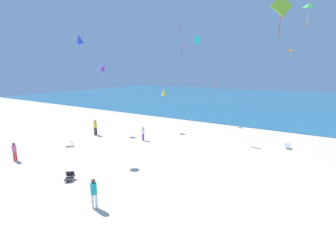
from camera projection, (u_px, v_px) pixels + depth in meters
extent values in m
plane|color=beige|center=(175.00, 143.00, 22.69)|extent=(120.00, 120.00, 0.00)
cube|color=#236084|center=(259.00, 100.00, 56.16)|extent=(120.00, 60.00, 0.05)
cube|color=white|center=(68.00, 145.00, 21.70)|extent=(0.74, 0.75, 0.03)
cube|color=white|center=(72.00, 142.00, 21.78)|extent=(0.57, 0.50, 0.39)
cylinder|color=#B7B7BC|center=(67.00, 146.00, 21.42)|extent=(0.02, 0.02, 0.18)
cylinder|color=#B7B7BC|center=(67.00, 145.00, 21.89)|extent=(0.02, 0.02, 0.18)
cube|color=white|center=(288.00, 147.00, 21.09)|extent=(0.53, 0.51, 0.03)
cube|color=white|center=(288.00, 145.00, 20.85)|extent=(0.50, 0.22, 0.43)
cylinder|color=#B7B7BC|center=(285.00, 147.00, 21.36)|extent=(0.02, 0.02, 0.16)
cylinder|color=#B7B7BC|center=(291.00, 148.00, 21.07)|extent=(0.02, 0.02, 0.16)
cube|color=black|center=(69.00, 179.00, 14.87)|extent=(0.76, 0.76, 0.03)
cube|color=black|center=(70.00, 174.00, 15.12)|extent=(0.52, 0.48, 0.40)
cylinder|color=#B7B7BC|center=(73.00, 181.00, 14.76)|extent=(0.02, 0.02, 0.16)
cylinder|color=#B7B7BC|center=(64.00, 181.00, 14.69)|extent=(0.02, 0.02, 0.16)
cylinder|color=white|center=(96.00, 201.00, 11.89)|extent=(0.14, 0.14, 0.80)
cylinder|color=white|center=(93.00, 201.00, 11.87)|extent=(0.14, 0.14, 0.80)
cylinder|color=#19ADB2|center=(94.00, 188.00, 11.74)|extent=(0.45, 0.45, 0.60)
sphere|color=brown|center=(93.00, 181.00, 11.66)|extent=(0.22, 0.22, 0.22)
cylinder|color=red|center=(16.00, 156.00, 18.24)|extent=(0.13, 0.13, 0.73)
cylinder|color=red|center=(14.00, 157.00, 18.09)|extent=(0.13, 0.13, 0.73)
cylinder|color=#D8599E|center=(14.00, 149.00, 18.04)|extent=(0.34, 0.34, 0.55)
sphere|color=brown|center=(13.00, 144.00, 17.97)|extent=(0.20, 0.20, 0.20)
cylinder|color=black|center=(96.00, 131.00, 25.55)|extent=(0.15, 0.15, 0.86)
cylinder|color=black|center=(95.00, 131.00, 25.40)|extent=(0.15, 0.15, 0.86)
cylinder|color=yellow|center=(95.00, 125.00, 25.33)|extent=(0.39, 0.39, 0.64)
sphere|color=tan|center=(95.00, 121.00, 25.25)|extent=(0.24, 0.24, 0.24)
cylinder|color=purple|center=(144.00, 137.00, 23.43)|extent=(0.12, 0.12, 0.70)
cylinder|color=purple|center=(143.00, 137.00, 23.55)|extent=(0.12, 0.12, 0.70)
cylinder|color=white|center=(143.00, 131.00, 23.37)|extent=(0.36, 0.36, 0.52)
sphere|color=tan|center=(143.00, 128.00, 23.30)|extent=(0.19, 0.19, 0.19)
cube|color=#1EADAD|center=(197.00, 40.00, 23.31)|extent=(1.03, 0.36, 1.07)
cylinder|color=#1EADAD|center=(197.00, 47.00, 23.45)|extent=(0.06, 0.16, 0.65)
cone|color=blue|center=(79.00, 39.00, 18.30)|extent=(0.85, 0.75, 0.87)
cylinder|color=purple|center=(80.00, 48.00, 18.42)|extent=(0.06, 0.04, 0.60)
pyramid|color=green|center=(309.00, 5.00, 15.61)|extent=(0.68, 0.52, 0.28)
cylinder|color=yellow|center=(307.00, 20.00, 15.80)|extent=(0.04, 0.10, 0.96)
cube|color=red|center=(181.00, 24.00, 34.03)|extent=(0.25, 0.52, 0.55)
cylinder|color=purple|center=(181.00, 29.00, 34.17)|extent=(0.19, 0.12, 1.04)
pyramid|color=orange|center=(292.00, 50.00, 27.61)|extent=(0.78, 0.85, 0.43)
cylinder|color=yellow|center=(291.00, 56.00, 27.74)|extent=(0.11, 0.08, 0.43)
cube|color=#DB3DA8|center=(182.00, 46.00, 32.89)|extent=(0.22, 0.54, 0.52)
cylinder|color=black|center=(182.00, 51.00, 33.03)|extent=(0.12, 0.10, 1.04)
cube|color=#99DB33|center=(281.00, 6.00, 11.19)|extent=(0.90, 0.73, 1.08)
cylinder|color=red|center=(280.00, 26.00, 11.37)|extent=(0.07, 0.06, 1.03)
pyramid|color=black|center=(215.00, 80.00, 29.97)|extent=(0.70, 0.67, 0.22)
cylinder|color=red|center=(215.00, 85.00, 30.11)|extent=(0.06, 0.07, 0.73)
cone|color=yellow|center=(164.00, 93.00, 26.71)|extent=(0.70, 0.80, 0.78)
cylinder|color=#DB3DA8|center=(164.00, 99.00, 26.84)|extent=(0.04, 0.05, 0.82)
cone|color=purple|center=(103.00, 68.00, 25.92)|extent=(1.07, 0.94, 0.93)
cylinder|color=yellow|center=(104.00, 74.00, 26.05)|extent=(0.08, 0.06, 0.67)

